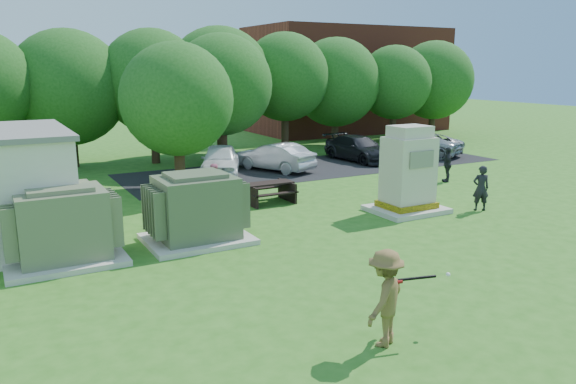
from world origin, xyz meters
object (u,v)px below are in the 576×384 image
person_by_generator (481,188)px  person_at_picnic (216,185)px  car_silver_a (275,157)px  batter (385,298)px  generator_cabinet (408,175)px  transformer_right (196,210)px  car_silver_b (420,144)px  transformer_left (62,227)px  picnic_table (269,190)px  car_dark (359,148)px  car_white (220,160)px  person_walking_right (447,164)px

person_by_generator → person_at_picnic: person_by_generator is taller
car_silver_a → person_at_picnic: bearing=22.3°
batter → generator_cabinet: bearing=-162.4°
transformer_right → car_silver_b: bearing=28.8°
transformer_left → picnic_table: bearing=22.9°
car_dark → person_at_picnic: bearing=-155.5°
car_white → car_silver_a: bearing=21.0°
picnic_table → transformer_right: bearing=-141.0°
picnic_table → car_white: 6.09m
car_white → car_dark: size_ratio=0.91×
transformer_left → person_walking_right: bearing=10.2°
person_at_picnic → car_silver_a: person_at_picnic is taller
transformer_left → person_by_generator: (13.88, -1.42, -0.15)m
person_by_generator → car_silver_b: (6.77, 10.74, -0.16)m
person_walking_right → car_dark: 6.60m
transformer_left → car_white: bearing=48.6°
car_silver_a → car_silver_b: (9.58, 0.17, -0.03)m
transformer_right → car_dark: (12.78, 9.57, -0.29)m
generator_cabinet → car_silver_b: size_ratio=0.64×
transformer_right → batter: size_ratio=1.62×
car_silver_a → car_white: bearing=-26.5°
transformer_right → generator_cabinet: 7.77m
picnic_table → person_at_picnic: bearing=161.1°
generator_cabinet → person_by_generator: generator_cabinet is taller
batter → person_at_picnic: batter is taller
car_silver_a → person_walking_right: bearing=108.9°
car_silver_a → car_silver_b: bearing=158.2°
transformer_left → picnic_table: transformer_left is taller
person_by_generator → person_at_picnic: size_ratio=1.05×
generator_cabinet → transformer_right: bearing=177.9°
batter → car_silver_b: 23.40m
batter → car_silver_a: batter is taller
transformer_right → batter: (0.88, -7.68, -0.05)m
transformer_left → person_walking_right: 16.83m
person_at_picnic → car_silver_b: person_at_picnic is taller
generator_cabinet → car_silver_b: 13.32m
car_silver_a → car_silver_b: car_silver_a is taller
person_at_picnic → car_dark: 12.04m
transformer_left → batter: (4.58, -7.68, -0.05)m
transformer_right → person_by_generator: size_ratio=1.83×
person_by_generator → car_silver_b: size_ratio=0.34×
generator_cabinet → person_at_picnic: size_ratio=1.96×
transformer_right → batter: transformer_right is taller
person_by_generator → person_walking_right: size_ratio=1.05×
batter → car_white: (3.66, 17.02, -0.20)m
car_white → car_silver_a: car_white is taller
batter → car_silver_a: size_ratio=0.44×
person_by_generator → car_white: (-5.65, 10.76, -0.09)m
picnic_table → car_white: car_white is taller
generator_cabinet → car_silver_a: bearing=92.3°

